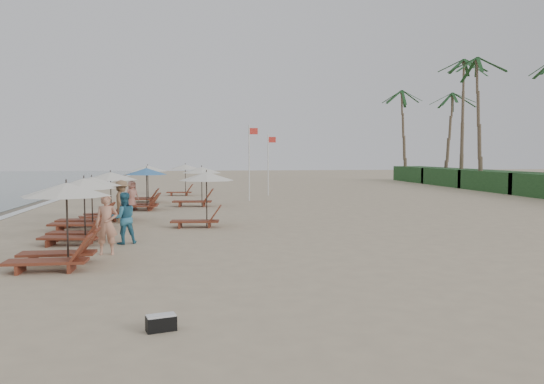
{
  "coord_description": "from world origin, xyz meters",
  "views": [
    {
      "loc": [
        -2.43,
        -17.41,
        2.94
      ],
      "look_at": [
        1.0,
        5.55,
        1.3
      ],
      "focal_mm": 35.21,
      "sensor_mm": 36.0,
      "label": 1
    }
  ],
  "objects": [
    {
      "name": "beachgoer_mid_b",
      "position": [
        -5.45,
        6.02,
        0.92
      ],
      "size": [
        0.8,
        1.25,
        1.85
      ],
      "primitive_type": "imported",
      "rotation": [
        0.0,
        0.0,
        1.67
      ],
      "color": "#856344",
      "rests_on": "ground"
    },
    {
      "name": "foam_line",
      "position": [
        -11.2,
        10.0,
        0.01
      ],
      "size": [
        0.5,
        140.0,
        0.02
      ],
      "primitive_type": "cube",
      "color": "white",
      "rests_on": "ground"
    },
    {
      "name": "flag_pole_near",
      "position": [
        1.16,
        16.23,
        2.65
      ],
      "size": [
        0.59,
        0.08,
        4.8
      ],
      "color": "silver",
      "rests_on": "ground"
    },
    {
      "name": "beachgoer_mid_a",
      "position": [
        -4.68,
        0.5,
        0.85
      ],
      "size": [
        1.0,
        0.89,
        1.7
      ],
      "primitive_type": "imported",
      "rotation": [
        0.0,
        0.0,
        3.5
      ],
      "color": "teal",
      "rests_on": "ground"
    },
    {
      "name": "ground",
      "position": [
        0.0,
        0.0,
        0.0
      ],
      "size": [
        160.0,
        160.0,
        0.0
      ],
      "primitive_type": "plane",
      "color": "tan",
      "rests_on": "ground"
    },
    {
      "name": "lounger_station_4",
      "position": [
        -5.06,
        11.47,
        1.1
      ],
      "size": [
        2.5,
        2.14,
        2.22
      ],
      "color": "brown",
      "rests_on": "ground"
    },
    {
      "name": "lounger_station_5",
      "position": [
        -5.32,
        15.96,
        1.24
      ],
      "size": [
        2.5,
        2.33,
        2.26
      ],
      "color": "brown",
      "rests_on": "ground"
    },
    {
      "name": "flag_pole_far",
      "position": [
        2.95,
        20.25,
        2.43
      ],
      "size": [
        0.6,
        0.08,
        4.38
      ],
      "color": "silver",
      "rests_on": "ground"
    },
    {
      "name": "beachgoer_near",
      "position": [
        -4.94,
        -1.35,
        0.9
      ],
      "size": [
        0.66,
        0.44,
        1.79
      ],
      "primitive_type": "imported",
      "rotation": [
        0.0,
        0.0,
        -0.01
      ],
      "color": "tan",
      "rests_on": "ground"
    },
    {
      "name": "beachgoer_far_b",
      "position": [
        -5.61,
        11.44,
        0.78
      ],
      "size": [
        0.9,
        0.86,
        1.55
      ],
      "primitive_type": "imported",
      "rotation": [
        0.0,
        0.0,
        0.67
      ],
      "color": "#B67462",
      "rests_on": "ground"
    },
    {
      "name": "duffel_bag",
      "position": [
        -2.97,
        -8.52,
        0.14
      ],
      "size": [
        0.54,
        0.36,
        0.27
      ],
      "color": "black",
      "rests_on": "ground"
    },
    {
      "name": "lounger_station_1",
      "position": [
        -6.24,
        0.95,
        1.02
      ],
      "size": [
        2.47,
        2.09,
        2.16
      ],
      "color": "brown",
      "rests_on": "ground"
    },
    {
      "name": "inland_station_0",
      "position": [
        -2.06,
        4.34,
        1.4
      ],
      "size": [
        2.67,
        2.24,
        2.22
      ],
      "color": "brown",
      "rests_on": "ground"
    },
    {
      "name": "inland_station_1",
      "position": [
        -2.19,
        13.09,
        1.27
      ],
      "size": [
        2.88,
        2.24,
        2.22
      ],
      "color": "brown",
      "rests_on": "ground"
    },
    {
      "name": "lounger_station_3",
      "position": [
        -6.24,
        7.14,
        1.18
      ],
      "size": [
        2.56,
        2.35,
        2.16
      ],
      "color": "brown",
      "rests_on": "ground"
    },
    {
      "name": "lounger_station_2",
      "position": [
        -6.63,
        4.27,
        0.99
      ],
      "size": [
        2.76,
        2.31,
        2.06
      ],
      "color": "brown",
      "rests_on": "ground"
    },
    {
      "name": "lounger_station_0",
      "position": [
        -5.91,
        -3.0,
        1.09
      ],
      "size": [
        2.62,
        2.28,
        2.21
      ],
      "color": "brown",
      "rests_on": "ground"
    },
    {
      "name": "inland_station_2",
      "position": [
        -3.1,
        21.35,
        1.48
      ],
      "size": [
        2.55,
        2.24,
        2.22
      ],
      "color": "brown",
      "rests_on": "ground"
    }
  ]
}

